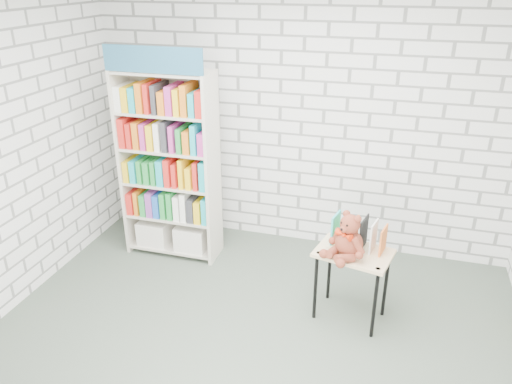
# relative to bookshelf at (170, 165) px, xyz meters

# --- Properties ---
(ground) EXTENTS (4.50, 4.50, 0.00)m
(ground) POSITION_rel_bookshelf_xyz_m (1.24, -1.36, -1.02)
(ground) COLOR #455044
(ground) RESTS_ON ground
(room_shell) EXTENTS (4.52, 4.02, 2.81)m
(room_shell) POSITION_rel_bookshelf_xyz_m (1.24, -1.36, 0.76)
(room_shell) COLOR silver
(room_shell) RESTS_ON ground
(bookshelf) EXTENTS (1.00, 0.39, 2.24)m
(bookshelf) POSITION_rel_bookshelf_xyz_m (0.00, 0.00, 0.00)
(bookshelf) COLOR beige
(bookshelf) RESTS_ON ground
(display_table) EXTENTS (0.70, 0.56, 0.67)m
(display_table) POSITION_rel_bookshelf_xyz_m (1.99, -0.63, -0.44)
(display_table) COLOR tan
(display_table) RESTS_ON ground
(table_books) EXTENTS (0.47, 0.28, 0.26)m
(table_books) POSITION_rel_bookshelf_xyz_m (2.01, -0.53, -0.22)
(table_books) COLOR #2AB3B9
(table_books) RESTS_ON display_table
(teddy_bear) EXTENTS (0.38, 0.37, 0.39)m
(teddy_bear) POSITION_rel_bookshelf_xyz_m (1.93, -0.72, -0.19)
(teddy_bear) COLOR maroon
(teddy_bear) RESTS_ON display_table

